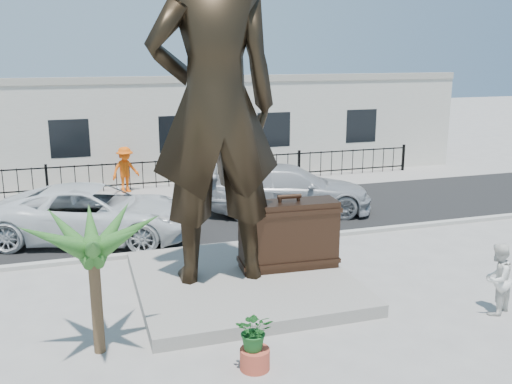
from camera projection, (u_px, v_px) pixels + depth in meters
ground at (282, 309)px, 13.05m from camera, size 100.00×100.00×0.00m
street at (206, 216)px, 20.45m from camera, size 40.00×7.00×0.01m
curb at (231, 245)px, 17.20m from camera, size 40.00×0.25×0.12m
far_sidewalk at (185, 190)px, 24.15m from camera, size 40.00×2.50×0.02m
plinth at (243, 281)px, 14.26m from camera, size 5.20×5.20×0.30m
fence at (181, 173)px, 24.75m from camera, size 22.00×0.10×1.20m
building at (165, 124)px, 28.25m from camera, size 28.00×7.00×4.40m
statue at (215, 106)px, 13.17m from camera, size 3.17×2.15×8.45m
suitcase at (289, 235)px, 14.60m from camera, size 2.53×0.92×1.75m
tourist at (497, 279)px, 12.69m from camera, size 0.99×0.90×1.64m
car_white at (94, 213)px, 17.64m from camera, size 6.78×4.68×1.72m
car_silver at (289, 189)px, 20.65m from camera, size 6.39×3.87×1.73m
worker at (125, 170)px, 23.52m from camera, size 1.42×1.19×1.91m
palm_tree at (100, 351)px, 11.22m from camera, size 1.80×1.80×3.20m
planter at (255, 359)px, 10.57m from camera, size 0.56×0.56×0.40m
shrub at (255, 330)px, 10.43m from camera, size 0.85×0.79×0.77m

